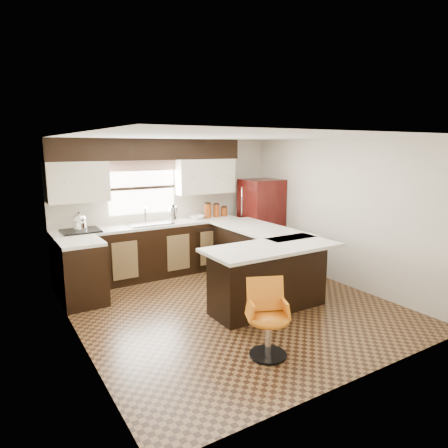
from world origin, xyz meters
TOP-DOWN VIEW (x-y plane):
  - floor at (0.00, 0.00)m, footprint 4.40×4.40m
  - ceiling at (0.00, 0.00)m, footprint 4.40×4.40m
  - wall_back at (0.00, 2.20)m, footprint 4.40×0.00m
  - wall_front at (0.00, -2.20)m, footprint 4.40×0.00m
  - wall_left at (-2.10, 0.00)m, footprint 0.00×4.40m
  - wall_right at (2.10, 0.00)m, footprint 0.00×4.40m
  - base_cab_back at (-0.45, 1.90)m, footprint 3.30×0.60m
  - base_cab_left at (-1.80, 1.25)m, footprint 0.60×0.70m
  - counter_back at (-0.45, 1.90)m, footprint 3.30×0.60m
  - counter_left at (-1.80, 1.25)m, footprint 0.60×0.70m
  - soffit at (-0.40, 2.03)m, footprint 3.40×0.35m
  - upper_cab_left at (-1.62, 2.03)m, footprint 0.94×0.35m
  - upper_cab_right at (0.68, 2.03)m, footprint 1.14×0.35m
  - window_pane at (-0.50, 2.18)m, footprint 1.20×0.02m
  - valance at (-0.50, 2.14)m, footprint 1.30×0.06m
  - sink at (-0.50, 1.88)m, footprint 0.75×0.45m
  - dishwasher at (0.55, 1.61)m, footprint 0.58×0.03m
  - cooktop at (-1.65, 1.88)m, footprint 0.58×0.50m
  - peninsula_long at (0.90, 0.62)m, footprint 0.60×1.95m
  - peninsula_return at (0.38, -0.35)m, footprint 1.65×0.60m
  - counter_pen_long at (0.95, 0.62)m, footprint 0.84×1.95m
  - counter_pen_return at (0.35, -0.44)m, footprint 1.89×0.84m
  - refrigerator at (1.73, 1.64)m, footprint 0.70×0.68m
  - bar_chair at (-0.42, -1.38)m, footprint 0.60×0.60m
  - kettle at (-1.66, 1.88)m, footprint 0.22×0.22m
  - percolator at (-0.04, 1.90)m, footprint 0.15×0.15m
  - mixing_bowl at (0.44, 1.90)m, footprint 0.29×0.29m
  - canister_large at (0.67, 1.92)m, footprint 0.14×0.14m
  - canister_med at (0.87, 1.92)m, footprint 0.12×0.12m
  - canister_small at (1.04, 1.92)m, footprint 0.12×0.12m

SIDE VIEW (x-z plane):
  - floor at x=0.00m, z-range 0.00..0.00m
  - bar_chair at x=-0.42m, z-range 0.00..0.85m
  - dishwasher at x=0.55m, z-range 0.04..0.82m
  - base_cab_back at x=-0.45m, z-range 0.00..0.90m
  - base_cab_left at x=-1.80m, z-range 0.00..0.90m
  - peninsula_long at x=0.90m, z-range 0.00..0.90m
  - peninsula_return at x=0.38m, z-range 0.00..0.90m
  - refrigerator at x=1.73m, z-range 0.00..1.64m
  - counter_back at x=-0.45m, z-range 0.90..0.94m
  - counter_left at x=-1.80m, z-range 0.90..0.94m
  - counter_pen_long at x=0.95m, z-range 0.90..0.94m
  - counter_pen_return at x=0.35m, z-range 0.90..0.94m
  - cooktop at x=-1.65m, z-range 0.94..0.97m
  - sink at x=-0.50m, z-range 0.95..0.98m
  - mixing_bowl at x=0.44m, z-range 0.95..1.01m
  - canister_small at x=1.04m, z-range 0.95..1.11m
  - canister_med at x=0.87m, z-range 0.95..1.18m
  - canister_large at x=0.67m, z-range 0.95..1.21m
  - percolator at x=-0.04m, z-range 0.95..1.22m
  - kettle at x=-1.66m, z-range 0.97..1.26m
  - wall_back at x=0.00m, z-range -1.00..3.40m
  - wall_front at x=0.00m, z-range -1.00..3.40m
  - wall_left at x=-2.10m, z-range -1.00..3.40m
  - wall_right at x=2.10m, z-range -1.00..3.40m
  - window_pane at x=-0.50m, z-range 1.10..2.00m
  - upper_cab_left at x=-1.62m, z-range 1.40..2.04m
  - upper_cab_right at x=0.68m, z-range 1.40..2.04m
  - valance at x=-0.50m, z-range 1.85..2.03m
  - soffit at x=-0.40m, z-range 2.04..2.40m
  - ceiling at x=0.00m, z-range 2.40..2.40m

